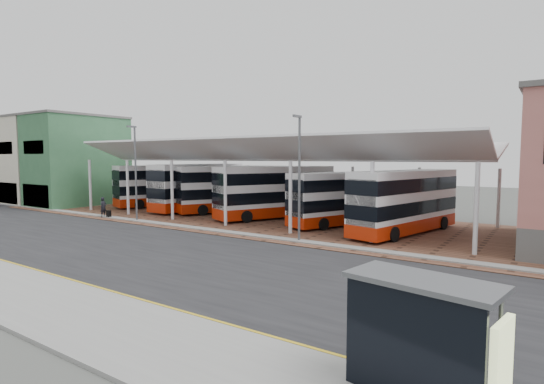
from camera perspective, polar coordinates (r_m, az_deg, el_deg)
The scene contains 22 objects.
ground at distance 23.71m, azimuth -8.42°, elevation -8.64°, with size 140.00×140.00×0.00m, color #40423E.
road at distance 23.00m, azimuth -10.12°, elevation -9.06°, with size 120.00×14.00×0.02m, color black.
forecourt at distance 33.40m, azimuth 9.47°, elevation -4.72°, with size 72.00×16.00×0.06m, color brown.
sidewalk at distance 18.32m, azimuth -28.23°, elevation -12.94°, with size 120.00×4.00×0.14m, color slate.
north_kerb at distance 28.48m, azimuth 0.05°, elevation -6.20°, with size 120.00×0.80×0.14m, color slate.
yellow_line_near at distance 19.30m, azimuth -22.86°, elevation -12.00°, with size 120.00×0.12×0.01m, color gold.
yellow_line_far at distance 19.45m, azimuth -22.11°, elevation -11.84°, with size 120.00×0.12×0.01m, color gold.
canopy at distance 37.74m, azimuth -0.98°, elevation 5.21°, with size 37.00×11.63×7.07m.
shop_green at distance 53.49m, azimuth -24.61°, elevation 3.90°, with size 6.40×10.20×10.22m.
shop_cream at distance 59.12m, azimuth -27.92°, elevation 3.82°, with size 6.40×10.20×10.22m.
shop_brick at distance 64.92m, azimuth -30.64°, elevation 3.74°, with size 6.40×10.20×10.22m.
lamp_west at distance 37.66m, azimuth -17.89°, elevation 2.80°, with size 0.16×0.90×8.07m.
lamp_east at distance 26.99m, azimuth 3.67°, elevation 2.37°, with size 0.16×0.90×8.07m.
bus_0 at distance 48.69m, azimuth -14.10°, elevation 0.84°, with size 5.95×11.18×4.52m.
bus_1 at distance 44.66m, azimuth -9.84°, elevation 0.69°, with size 2.93×11.42×4.70m.
bus_2 at distance 42.12m, azimuth -5.43°, elevation 0.40°, with size 7.30×10.96×4.54m.
bus_3 at distance 37.67m, azimuth 0.44°, elevation -0.05°, with size 7.10×11.14×4.58m.
bus_4 at distance 34.44m, azimuth 9.79°, elevation -0.89°, with size 6.09×10.31×4.20m.
bus_5 at distance 31.53m, azimuth 17.45°, elevation -1.31°, with size 4.90×11.10×4.46m.
pedestrian at distance 41.14m, azimuth -21.72°, elevation -1.91°, with size 0.66×0.43×1.81m, color black.
suitcase at distance 40.66m, azimuth -21.10°, elevation -2.78°, with size 0.39×0.28×0.66m, color black.
bus_shelter at distance 10.02m, azimuth 20.41°, elevation -16.98°, with size 3.50×2.04×2.65m.
Camera 1 is at (15.57, -17.03, 5.44)m, focal length 28.00 mm.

